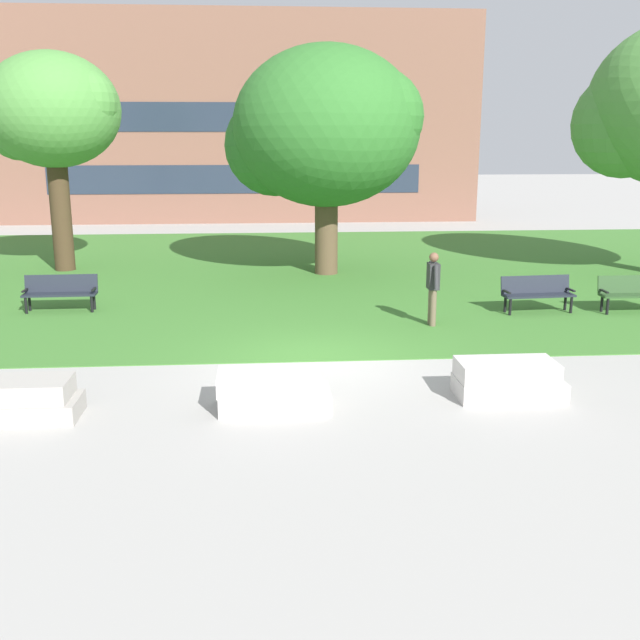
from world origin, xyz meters
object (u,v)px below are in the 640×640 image
object	(u,v)px
park_bench_near_left	(61,291)
park_bench_near_right	(635,291)
concrete_block_left	(272,391)
park_bench_far_left	(537,292)
person_bystander_near_lawn	(433,284)
concrete_block_center	(19,400)
concrete_block_right	(508,380)

from	to	relation	value
park_bench_near_left	park_bench_near_right	world-z (taller)	same
concrete_block_left	park_bench_far_left	size ratio (longest dim) A/B	0.99
park_bench_near_left	park_bench_near_right	xyz separation A→B (m)	(14.40, -1.21, 0.00)
concrete_block_left	person_bystander_near_lawn	world-z (taller)	person_bystander_near_lawn
park_bench_near_left	park_bench_far_left	world-z (taller)	same
concrete_block_left	person_bystander_near_lawn	xyz separation A→B (m)	(3.81, 5.22, 0.68)
person_bystander_near_lawn	park_bench_far_left	bearing A→B (deg)	20.91
concrete_block_center	person_bystander_near_lawn	bearing A→B (deg)	34.52
park_bench_near_left	concrete_block_center	bearing A→B (deg)	-80.50
park_bench_far_left	person_bystander_near_lawn	size ratio (longest dim) A/B	1.07
concrete_block_left	park_bench_near_right	size ratio (longest dim) A/B	1.01
park_bench_near_left	concrete_block_left	bearing A→B (deg)	-54.66
concrete_block_center	park_bench_near_left	bearing A→B (deg)	99.50
concrete_block_left	person_bystander_near_lawn	bearing A→B (deg)	53.89
concrete_block_left	concrete_block_right	xyz separation A→B (m)	(4.01, 0.27, 0.00)
concrete_block_right	park_bench_far_left	bearing A→B (deg)	65.85
concrete_block_right	park_bench_near_right	distance (m)	7.84
concrete_block_right	park_bench_near_right	world-z (taller)	park_bench_near_right
park_bench_far_left	person_bystander_near_lawn	world-z (taller)	person_bystander_near_lawn
park_bench_near_right	park_bench_near_left	bearing A→B (deg)	175.21
park_bench_near_right	park_bench_far_left	bearing A→B (deg)	176.02
person_bystander_near_lawn	park_bench_near_right	bearing A→B (deg)	9.99
concrete_block_center	park_bench_near_left	distance (m)	7.61
concrete_block_center	park_bench_near_right	xyz separation A→B (m)	(13.14, 6.29, 0.23)
concrete_block_left	park_bench_near_left	distance (m)	9.04
park_bench_far_left	park_bench_near_left	bearing A→B (deg)	175.05
concrete_block_right	park_bench_far_left	world-z (taller)	park_bench_far_left
park_bench_near_left	person_bystander_near_lawn	world-z (taller)	person_bystander_near_lawn
park_bench_far_left	concrete_block_right	bearing A→B (deg)	-114.15
concrete_block_left	park_bench_near_left	world-z (taller)	park_bench_near_left
park_bench_near_right	park_bench_far_left	size ratio (longest dim) A/B	0.98
park_bench_near_left	person_bystander_near_lawn	distance (m)	9.30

